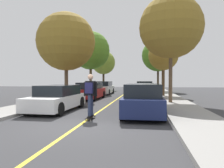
{
  "coord_description": "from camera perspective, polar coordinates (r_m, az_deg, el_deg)",
  "views": [
    {
      "loc": [
        2.38,
        -7.29,
        1.67
      ],
      "look_at": [
        0.03,
        7.57,
        1.35
      ],
      "focal_mm": 33.99,
      "sensor_mm": 36.0,
      "label": 1
    }
  ],
  "objects": [
    {
      "name": "street_tree_right_nearest",
      "position": [
        15.28,
        15.54,
        14.54
      ],
      "size": [
        4.25,
        4.25,
        7.2
      ],
      "color": "brown",
      "rests_on": "sidewalk_right"
    },
    {
      "name": "parked_car_right_farthest",
      "position": [
        28.73,
        8.78,
        -0.77
      ],
      "size": [
        1.97,
        4.19,
        1.37
      ],
      "color": "#BCAD89",
      "rests_on": "ground"
    },
    {
      "name": "ground",
      "position": [
        7.85,
        -9.08,
        -11.09
      ],
      "size": [
        80.0,
        80.0,
        0.0
      ],
      "primitive_type": "plane",
      "color": "#353538"
    },
    {
      "name": "parked_car_right_far",
      "position": [
        23.16,
        8.72,
        -1.16
      ],
      "size": [
        1.93,
        4.09,
        1.48
      ],
      "color": "#1E5B33",
      "rests_on": "ground"
    },
    {
      "name": "street_tree_left_nearest",
      "position": [
        18.1,
        -12.24,
        11.06
      ],
      "size": [
        4.76,
        4.76,
        7.02
      ],
      "color": "brown",
      "rests_on": "sidewalk_left"
    },
    {
      "name": "parked_car_left_far",
      "position": [
        24.07,
        -2.19,
        -1.04
      ],
      "size": [
        1.83,
        4.44,
        1.46
      ],
      "color": "white",
      "rests_on": "ground"
    },
    {
      "name": "parked_car_left_near",
      "position": [
        18.07,
        -5.98,
        -1.86
      ],
      "size": [
        1.93,
        4.59,
        1.42
      ],
      "color": "maroon",
      "rests_on": "ground"
    },
    {
      "name": "parked_car_left_nearest",
      "position": [
        11.75,
        -14.47,
        -3.72
      ],
      "size": [
        1.95,
        4.49,
        1.36
      ],
      "color": "white",
      "rests_on": "ground"
    },
    {
      "name": "skateboarder",
      "position": [
        8.88,
        -5.88,
        -2.32
      ],
      "size": [
        0.58,
        0.7,
        1.79
      ],
      "color": "black",
      "rests_on": "skateboard"
    },
    {
      "name": "street_tree_left_near",
      "position": [
        25.55,
        -5.77,
        8.93
      ],
      "size": [
        4.53,
        4.53,
        7.24
      ],
      "color": "brown",
      "rests_on": "sidewalk_left"
    },
    {
      "name": "street_tree_left_far",
      "position": [
        33.0,
        -2.31,
        5.76
      ],
      "size": [
        3.63,
        3.63,
        5.97
      ],
      "color": "#3D2D1E",
      "rests_on": "sidewalk_left"
    },
    {
      "name": "parked_car_right_nearest",
      "position": [
        9.88,
        8.37,
        -4.3
      ],
      "size": [
        1.83,
        4.15,
        1.47
      ],
      "color": "navy",
      "rests_on": "ground"
    },
    {
      "name": "street_tree_right_near",
      "position": [
        20.96,
        13.63,
        7.41
      ],
      "size": [
        2.84,
        2.84,
        5.25
      ],
      "color": "#4C3823",
      "rests_on": "sidewalk_right"
    },
    {
      "name": "street_tree_right_far",
      "position": [
        29.55,
        12.29,
        7.54
      ],
      "size": [
        4.37,
        4.37,
        6.99
      ],
      "color": "#3D2D1E",
      "rests_on": "sidewalk_right"
    },
    {
      "name": "sidewalk_right",
      "position": [
        7.74,
        24.35,
        -10.85
      ],
      "size": [
        2.15,
        56.0,
        0.14
      ],
      "primitive_type": "cube",
      "color": "gray",
      "rests_on": "ground"
    },
    {
      "name": "skateboard",
      "position": [
        9.03,
        -5.8,
        -8.9
      ],
      "size": [
        0.26,
        0.85,
        0.1
      ],
      "color": "black",
      "rests_on": "ground"
    },
    {
      "name": "parked_car_right_near",
      "position": [
        16.34,
        8.62,
        -2.31
      ],
      "size": [
        1.92,
        4.18,
        1.38
      ],
      "color": "maroon",
      "rests_on": "ground"
    },
    {
      "name": "center_line",
      "position": [
        11.66,
        -2.93,
        -7.01
      ],
      "size": [
        0.12,
        39.2,
        0.01
      ],
      "primitive_type": "cube",
      "color": "gold",
      "rests_on": "ground"
    }
  ]
}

